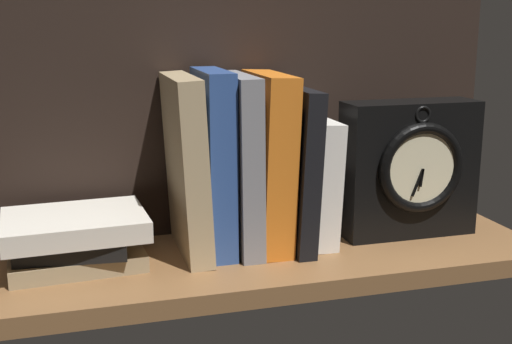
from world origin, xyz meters
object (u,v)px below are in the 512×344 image
object	(u,v)px
book_white_catcher	(315,181)
book_stack_side	(75,239)
book_blue_modern	(214,162)
book_orange_pandolfini	(267,161)
book_tan_shortstories	(186,166)
book_black_skeptic	(293,166)
book_gray_chess	(240,163)
framed_clock	(410,168)

from	to	relation	value
book_white_catcher	book_stack_side	size ratio (longest dim) A/B	0.95
book_blue_modern	book_orange_pandolfini	bearing A→B (deg)	0.00
book_tan_shortstories	book_white_catcher	bearing A→B (deg)	0.00
book_orange_pandolfini	book_stack_side	distance (cm)	27.22
book_orange_pandolfini	book_white_catcher	world-z (taller)	book_orange_pandolfini
book_black_skeptic	book_stack_side	size ratio (longest dim) A/B	1.20
book_gray_chess	framed_clock	distance (cm)	25.07
book_gray_chess	book_black_skeptic	distance (cm)	7.65
book_stack_side	book_black_skeptic	bearing A→B (deg)	2.36
book_orange_pandolfini	book_white_catcher	bearing A→B (deg)	0.00
book_black_skeptic	book_gray_chess	bearing A→B (deg)	180.00
book_gray_chess	book_white_catcher	distance (cm)	11.39
book_white_catcher	book_stack_side	bearing A→B (deg)	-177.88
book_orange_pandolfini	book_black_skeptic	distance (cm)	3.80
book_tan_shortstories	book_white_catcher	xyz separation A→B (cm)	(18.20, 0.00, -3.19)
book_black_skeptic	book_blue_modern	bearing A→B (deg)	180.00
book_stack_side	framed_clock	bearing A→B (deg)	-0.12
book_blue_modern	book_white_catcher	distance (cm)	14.93
book_tan_shortstories	book_blue_modern	size ratio (longest dim) A/B	0.97
book_black_skeptic	book_stack_side	distance (cm)	30.51
book_gray_chess	book_black_skeptic	size ratio (longest dim) A/B	1.08
book_blue_modern	book_black_skeptic	distance (cm)	11.24
book_orange_pandolfini	book_stack_side	world-z (taller)	book_orange_pandolfini
book_blue_modern	book_gray_chess	xyz separation A→B (cm)	(3.58, 0.00, -0.34)
book_white_catcher	book_stack_side	xyz separation A→B (cm)	(-32.96, -1.22, -5.03)
book_blue_modern	framed_clock	distance (cm)	28.66
book_stack_side	book_blue_modern	bearing A→B (deg)	3.79
book_blue_modern	book_orange_pandolfini	distance (cm)	7.49
book_stack_side	book_orange_pandolfini	bearing A→B (deg)	2.70
framed_clock	book_white_catcher	bearing A→B (deg)	174.62
book_gray_chess	framed_clock	bearing A→B (deg)	-3.03
book_stack_side	book_tan_shortstories	bearing A→B (deg)	4.74
framed_clock	book_stack_side	size ratio (longest dim) A/B	1.07
book_black_skeptic	framed_clock	xyz separation A→B (cm)	(17.37, -1.32, -1.10)
book_tan_shortstories	framed_clock	world-z (taller)	book_tan_shortstories
book_white_catcher	book_gray_chess	bearing A→B (deg)	-180.00
book_black_skeptic	framed_clock	size ratio (longest dim) A/B	1.12
book_gray_chess	book_blue_modern	bearing A→B (deg)	180.00
book_tan_shortstories	book_stack_side	distance (cm)	16.93
book_blue_modern	book_gray_chess	bearing A→B (deg)	0.00
book_orange_pandolfini	framed_clock	xyz separation A→B (cm)	(21.05, -1.32, -2.05)
book_tan_shortstories	book_orange_pandolfini	bearing A→B (deg)	0.00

